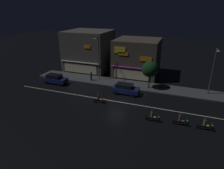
% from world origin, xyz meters
% --- Properties ---
extents(ground_plane, '(140.00, 140.00, 0.00)m').
position_xyz_m(ground_plane, '(0.00, 0.00, 0.00)').
color(ground_plane, black).
extents(lane_divider_stripe, '(34.19, 0.16, 0.01)m').
position_xyz_m(lane_divider_stripe, '(0.00, 0.00, 0.01)').
color(lane_divider_stripe, beige).
rests_on(lane_divider_stripe, ground).
extents(sidewalk_far, '(35.99, 3.89, 0.14)m').
position_xyz_m(sidewalk_far, '(0.00, 6.98, 0.07)').
color(sidewalk_far, '#424447').
rests_on(sidewalk_far, ground).
extents(storefront_left_block, '(9.07, 8.78, 8.34)m').
position_xyz_m(storefront_left_block, '(-10.80, 13.24, 4.17)').
color(storefront_left_block, '#56514C').
rests_on(storefront_left_block, ground).
extents(storefront_center_block, '(8.41, 8.04, 7.20)m').
position_xyz_m(storefront_center_block, '(-0.00, 12.87, 3.60)').
color(storefront_center_block, '#4C443A').
rests_on(storefront_center_block, ground).
extents(streetlamp_west, '(0.44, 1.64, 7.98)m').
position_xyz_m(streetlamp_west, '(-5.92, 7.22, 4.79)').
color(streetlamp_west, '#47494C').
rests_on(streetlamp_west, sidewalk_far).
extents(streetlamp_mid, '(0.44, 1.64, 7.29)m').
position_xyz_m(streetlamp_mid, '(12.95, 7.12, 4.43)').
color(streetlamp_mid, '#47494C').
rests_on(streetlamp_mid, sidewalk_far).
extents(pedestrian_on_sidewalk, '(0.36, 0.36, 1.74)m').
position_xyz_m(pedestrian_on_sidewalk, '(-7.11, 6.36, 0.94)').
color(pedestrian_on_sidewalk, '#334766').
rests_on(pedestrian_on_sidewalk, sidewalk_far).
extents(street_tree, '(2.68, 2.68, 4.66)m').
position_xyz_m(street_tree, '(3.64, 6.51, 3.45)').
color(street_tree, '#473323').
rests_on(street_tree, sidewalk_far).
extents(parked_car_near_kerb, '(4.30, 1.98, 1.67)m').
position_xyz_m(parked_car_near_kerb, '(-12.71, 3.05, 0.87)').
color(parked_car_near_kerb, navy).
rests_on(parked_car_near_kerb, ground).
extents(parked_car_trailing, '(4.30, 1.98, 1.67)m').
position_xyz_m(parked_car_trailing, '(0.52, 3.11, 0.87)').
color(parked_car_trailing, navy).
rests_on(parked_car_trailing, ground).
extents(motorcycle_lead, '(1.90, 0.60, 1.52)m').
position_xyz_m(motorcycle_lead, '(5.89, -3.47, 0.63)').
color(motorcycle_lead, black).
rests_on(motorcycle_lead, ground).
extents(motorcycle_following, '(1.90, 0.60, 1.52)m').
position_xyz_m(motorcycle_following, '(11.73, -3.21, 0.63)').
color(motorcycle_following, black).
rests_on(motorcycle_following, ground).
extents(motorcycle_opposite_lane, '(1.90, 0.60, 1.52)m').
position_xyz_m(motorcycle_opposite_lane, '(-2.10, -1.31, 0.63)').
color(motorcycle_opposite_lane, black).
rests_on(motorcycle_opposite_lane, ground).
extents(motorcycle_trailing_far, '(1.90, 0.60, 1.52)m').
position_xyz_m(motorcycle_trailing_far, '(9.10, -3.15, 0.63)').
color(motorcycle_trailing_far, black).
rests_on(motorcycle_trailing_far, ground).
extents(traffic_cone, '(0.36, 0.36, 0.55)m').
position_xyz_m(traffic_cone, '(2.01, 4.25, 0.28)').
color(traffic_cone, orange).
rests_on(traffic_cone, ground).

